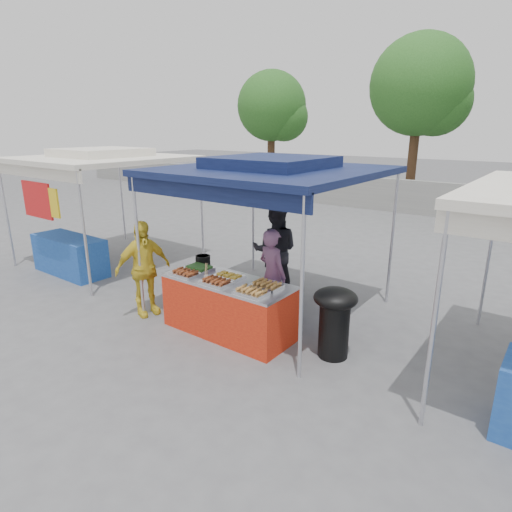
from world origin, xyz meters
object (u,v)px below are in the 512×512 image
Objects in this scene: cooking_pot at (203,260)px; vendor_woman at (272,275)px; helper_man at (275,251)px; customer_person at (143,269)px; wok_burner at (335,316)px; vendor_table at (228,307)px.

cooking_pot is 1.17m from vendor_woman.
vendor_woman is 0.98m from helper_man.
helper_man is at bearing -18.03° from customer_person.
wok_burner is 3.21m from customer_person.
vendor_table is at bearing 86.05° from vendor_woman.
cooking_pot is at bearing -32.75° from customer_person.
cooking_pot is 0.16× the size of vendor_woman.
wok_burner is 0.57× the size of helper_man.
wok_burner is (2.42, -0.02, -0.34)m from cooking_pot.
customer_person is (-1.55, -0.30, 0.37)m from vendor_table.
wok_burner is 2.30m from helper_man.
cooking_pot is 2.44m from wok_burner.
vendor_woman is (0.24, 0.81, 0.33)m from vendor_table.
vendor_table is 8.24× the size of cooking_pot.
helper_man is 1.09× the size of customer_person.
customer_person is at bearing 44.41° from vendor_woman.
helper_man reaches higher than wok_burner.
helper_man is 2.32m from customer_person.
customer_person is (-1.79, -1.11, 0.04)m from vendor_woman.
vendor_woman is (1.06, 0.46, -0.17)m from cooking_pot.
wok_burner is 0.66× the size of vendor_woman.
vendor_table is 1.15× the size of helper_man.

